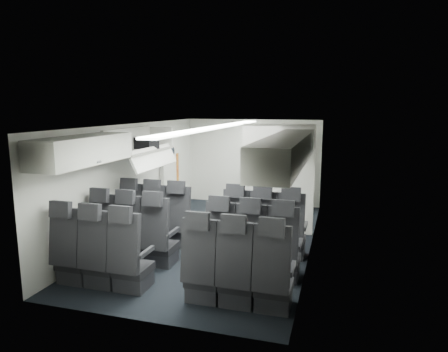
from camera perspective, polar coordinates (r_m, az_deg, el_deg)
The scene contains 14 objects.
cabin_shell at distance 7.31m, azimuth -0.88°, elevation -0.72°, with size 3.41×6.01×2.16m.
seat_row_front at distance 6.99m, azimuth -2.17°, elevation -7.32°, with size 3.33×0.56×1.24m.
seat_row_mid at distance 6.18m, azimuth -4.85°, elevation -9.68°, with size 3.33×0.56×1.24m.
seat_row_rear at distance 5.41m, azimuth -8.37°, elevation -12.69°, with size 3.33×0.56×1.24m.
overhead_bin_left_rear at distance 6.03m, azimuth -19.58°, elevation 3.51°, with size 0.53×1.80×0.40m.
overhead_bin_left_front_open at distance 7.55m, azimuth -12.02°, elevation 4.11°, with size 0.64×1.70×0.72m.
overhead_bin_right_rear at distance 4.95m, azimuth 7.78°, elevation 2.71°, with size 0.53×1.80×0.40m.
overhead_bin_right_front at distance 6.68m, azimuth 10.05°, elevation 4.50°, with size 0.53×1.70×0.40m.
bulkhead_partition at distance 7.87m, azimuth 7.69°, elevation -0.40°, with size 1.40×0.15×2.13m.
galley_unit at distance 9.77m, azimuth 9.21°, elevation 0.83°, with size 0.85×0.52×1.90m.
boarding_door at distance 9.34m, azimuth -7.69°, elevation 0.48°, with size 0.12×1.27×1.86m.
flight_attendant at distance 8.99m, azimuth 3.95°, elevation -0.41°, with size 0.63×0.41×1.73m, color black.
carry_on_bag at distance 7.71m, azimuth -11.02°, elevation 4.54°, with size 0.40×0.28×0.24m, color black.
papers at distance 8.87m, azimuth 5.10°, elevation 0.75°, with size 0.22×0.02×0.15m, color white.
Camera 1 is at (2.12, -6.86, 2.48)m, focal length 32.00 mm.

